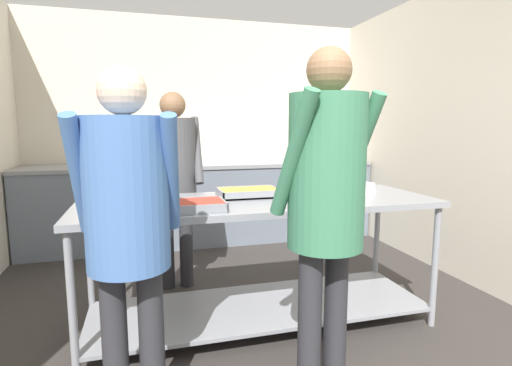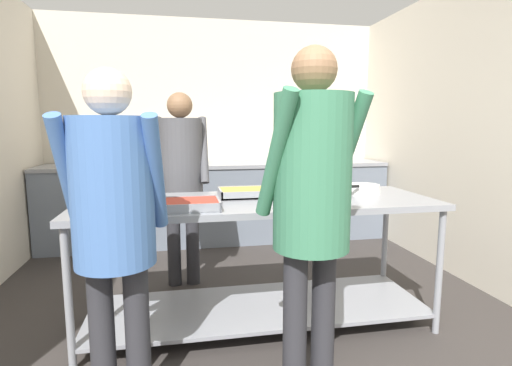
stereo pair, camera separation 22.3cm
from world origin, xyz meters
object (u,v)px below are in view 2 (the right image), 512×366
(serving_tray_roast, at_px, (187,205))
(guest_serving_left, at_px, (312,191))
(guest_serving_right, at_px, (114,208))
(serving_tray_vegetables, at_px, (249,193))
(water_bottle, at_px, (163,152))
(sauce_pan, at_px, (320,192))
(plate_stack, at_px, (363,189))
(broccoli_bowl, at_px, (133,199))
(cook_behind_counter, at_px, (181,169))

(serving_tray_roast, distance_m, guest_serving_left, 0.85)
(serving_tray_roast, distance_m, guest_serving_right, 0.61)
(serving_tray_vegetables, xyz_separation_m, guest_serving_right, (-0.78, -0.86, 0.09))
(water_bottle, bearing_deg, sauce_pan, -62.66)
(plate_stack, bearing_deg, sauce_pan, -164.21)
(broccoli_bowl, xyz_separation_m, guest_serving_left, (0.90, -0.78, 0.15))
(sauce_pan, xyz_separation_m, water_bottle, (-1.12, 2.17, 0.14))
(serving_tray_roast, height_order, sauce_pan, sauce_pan)
(serving_tray_roast, xyz_separation_m, cook_behind_counter, (-0.02, 1.02, 0.11))
(guest_serving_right, bearing_deg, cook_behind_counter, 78.26)
(broccoli_bowl, distance_m, plate_stack, 1.60)
(guest_serving_right, bearing_deg, sauce_pan, 28.65)
(cook_behind_counter, bearing_deg, guest_serving_right, -101.74)
(guest_serving_right, xyz_separation_m, water_bottle, (0.12, 2.85, 0.07))
(broccoli_bowl, distance_m, serving_tray_roast, 0.37)
(plate_stack, bearing_deg, guest_serving_right, -154.08)
(serving_tray_vegetables, height_order, water_bottle, water_bottle)
(serving_tray_vegetables, bearing_deg, serving_tray_roast, -140.50)
(plate_stack, relative_size, water_bottle, 0.84)
(serving_tray_roast, bearing_deg, guest_serving_right, -124.46)
(broccoli_bowl, height_order, serving_tray_vegetables, broccoli_bowl)
(serving_tray_vegetables, distance_m, sauce_pan, 0.50)
(guest_serving_right, bearing_deg, water_bottle, 87.66)
(broccoli_bowl, distance_m, sauce_pan, 1.23)
(guest_serving_left, relative_size, water_bottle, 5.99)
(sauce_pan, bearing_deg, guest_serving_right, -151.35)
(sauce_pan, relative_size, water_bottle, 1.48)
(plate_stack, distance_m, guest_serving_right, 1.79)
(sauce_pan, distance_m, guest_serving_left, 0.87)
(broccoli_bowl, height_order, plate_stack, broccoli_bowl)
(broccoli_bowl, relative_size, serving_tray_vegetables, 0.48)
(guest_serving_left, distance_m, cook_behind_counter, 1.74)
(sauce_pan, relative_size, guest_serving_left, 0.25)
(broccoli_bowl, height_order, water_bottle, water_bottle)
(guest_serving_left, bearing_deg, serving_tray_vegetables, 97.69)
(serving_tray_vegetables, xyz_separation_m, plate_stack, (0.83, -0.08, 0.01))
(serving_tray_roast, height_order, serving_tray_vegetables, same)
(sauce_pan, bearing_deg, serving_tray_roast, -168.57)
(serving_tray_roast, relative_size, guest_serving_left, 0.22)
(serving_tray_roast, relative_size, serving_tray_vegetables, 0.91)
(serving_tray_vegetables, height_order, cook_behind_counter, cook_behind_counter)
(sauce_pan, xyz_separation_m, guest_serving_left, (-0.33, -0.79, 0.14))
(sauce_pan, height_order, cook_behind_counter, cook_behind_counter)
(serving_tray_vegetables, relative_size, guest_serving_right, 0.26)
(guest_serving_right, xyz_separation_m, cook_behind_counter, (0.32, 1.52, 0.02))
(cook_behind_counter, xyz_separation_m, water_bottle, (-0.20, 1.33, 0.05))
(serving_tray_roast, xyz_separation_m, plate_stack, (1.27, 0.29, 0.01))
(water_bottle, bearing_deg, plate_stack, -54.21)
(serving_tray_vegetables, height_order, guest_serving_left, guest_serving_left)
(guest_serving_left, height_order, cook_behind_counter, guest_serving_left)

